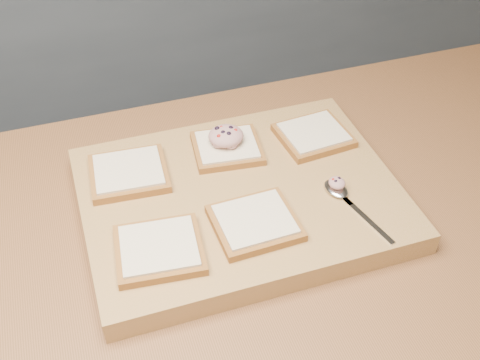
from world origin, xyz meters
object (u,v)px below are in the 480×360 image
object	(u,v)px
cutting_board	(240,198)
tuna_salad_dollop	(226,136)
bread_far_center	(227,148)
spoon	(341,193)

from	to	relation	value
cutting_board	tuna_salad_dollop	bearing A→B (deg)	84.74
bread_far_center	cutting_board	bearing A→B (deg)	-95.74
spoon	cutting_board	bearing A→B (deg)	156.59
bread_far_center	tuna_salad_dollop	size ratio (longest dim) A/B	2.06
bread_far_center	tuna_salad_dollop	xyz separation A→B (m)	(-0.00, 0.00, 0.02)
bread_far_center	tuna_salad_dollop	bearing A→B (deg)	95.29
cutting_board	bread_far_center	bearing A→B (deg)	84.26
cutting_board	tuna_salad_dollop	size ratio (longest dim) A/B	8.27
cutting_board	bread_far_center	xyz separation A→B (m)	(0.01, 0.10, 0.03)
cutting_board	bread_far_center	size ratio (longest dim) A/B	4.01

